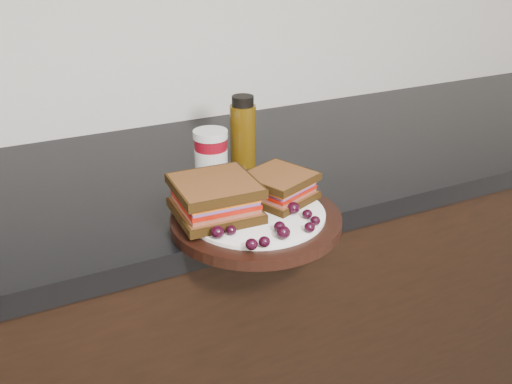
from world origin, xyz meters
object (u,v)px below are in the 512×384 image
at_px(plate, 256,220).
at_px(sandwich_left, 215,198).
at_px(condiment_jar, 211,155).
at_px(oil_bottle, 243,131).

xyz_separation_m(plate, sandwich_left, (-0.06, 0.02, 0.04)).
distance_m(sandwich_left, condiment_jar, 0.20).
relative_size(plate, condiment_jar, 2.89).
xyz_separation_m(sandwich_left, condiment_jar, (0.07, 0.19, -0.00)).
height_order(sandwich_left, condiment_jar, condiment_jar).
bearing_deg(condiment_jar, sandwich_left, -110.47).
distance_m(sandwich_left, oil_bottle, 0.27).
height_order(sandwich_left, oil_bottle, oil_bottle).
relative_size(condiment_jar, oil_bottle, 0.67).
xyz_separation_m(sandwich_left, oil_bottle, (0.15, 0.22, 0.02)).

